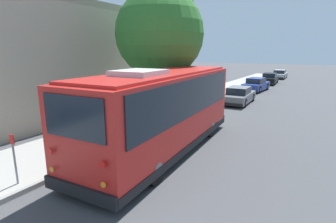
{
  "coord_description": "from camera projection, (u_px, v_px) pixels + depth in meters",
  "views": [
    {
      "loc": [
        -7.17,
        -5.48,
        4.0
      ],
      "look_at": [
        2.72,
        0.55,
        1.3
      ],
      "focal_mm": 28.0,
      "sensor_mm": 36.0,
      "label": 1
    }
  ],
  "objects": [
    {
      "name": "parked_sedan_gray",
      "position": [
        239.0,
        96.0,
        20.32
      ],
      "size": [
        4.43,
        1.9,
        1.28
      ],
      "rotation": [
        0.0,
        0.0,
        0.04
      ],
      "color": "slate",
      "rests_on": "ground"
    },
    {
      "name": "shuttle_bus",
      "position": [
        163.0,
        108.0,
        10.33
      ],
      "size": [
        9.29,
        3.26,
        3.38
      ],
      "rotation": [
        0.0,
        0.0,
        0.06
      ],
      "color": "red",
      "rests_on": "ground"
    },
    {
      "name": "parked_sedan_silver",
      "position": [
        280.0,
        74.0,
        38.54
      ],
      "size": [
        4.33,
        1.81,
        1.26
      ],
      "rotation": [
        0.0,
        0.0,
        0.02
      ],
      "color": "#A8AAAF",
      "rests_on": "ground"
    },
    {
      "name": "sign_post_far",
      "position": [
        76.0,
        145.0,
        9.46
      ],
      "size": [
        0.06,
        0.06,
        1.05
      ],
      "color": "gray",
      "rests_on": "sidewalk_slab"
    },
    {
      "name": "parked_sedan_black",
      "position": [
        270.0,
        79.0,
        32.39
      ],
      "size": [
        4.59,
        1.89,
        1.32
      ],
      "rotation": [
        0.0,
        0.0,
        0.05
      ],
      "color": "black",
      "rests_on": "ground"
    },
    {
      "name": "parked_sedan_blue",
      "position": [
        256.0,
        85.0,
        26.55
      ],
      "size": [
        4.44,
        1.94,
        1.33
      ],
      "rotation": [
        0.0,
        0.0,
        -0.07
      ],
      "color": "navy",
      "rests_on": "ground"
    },
    {
      "name": "sidewalk_slab",
      "position": [
        79.0,
        143.0,
        11.38
      ],
      "size": [
        80.0,
        3.54,
        0.15
      ],
      "primitive_type": "cube",
      "color": "#A3A099",
      "rests_on": "ground"
    },
    {
      "name": "ground_plane",
      "position": [
        142.0,
        162.0,
        9.65
      ],
      "size": [
        160.0,
        160.0,
        0.0
      ],
      "primitive_type": "plane",
      "color": "#474749"
    },
    {
      "name": "curb_strip",
      "position": [
        110.0,
        151.0,
        10.44
      ],
      "size": [
        80.0,
        0.14,
        0.15
      ],
      "primitive_type": "cube",
      "color": "gray",
      "rests_on": "ground"
    },
    {
      "name": "street_tree",
      "position": [
        161.0,
        28.0,
        14.21
      ],
      "size": [
        4.8,
        4.8,
        7.85
      ],
      "color": "brown",
      "rests_on": "sidewalk_slab"
    },
    {
      "name": "sign_post_near",
      "position": [
        15.0,
        159.0,
        7.6
      ],
      "size": [
        0.06,
        0.22,
        1.52
      ],
      "color": "gray",
      "rests_on": "sidewalk_slab"
    }
  ]
}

